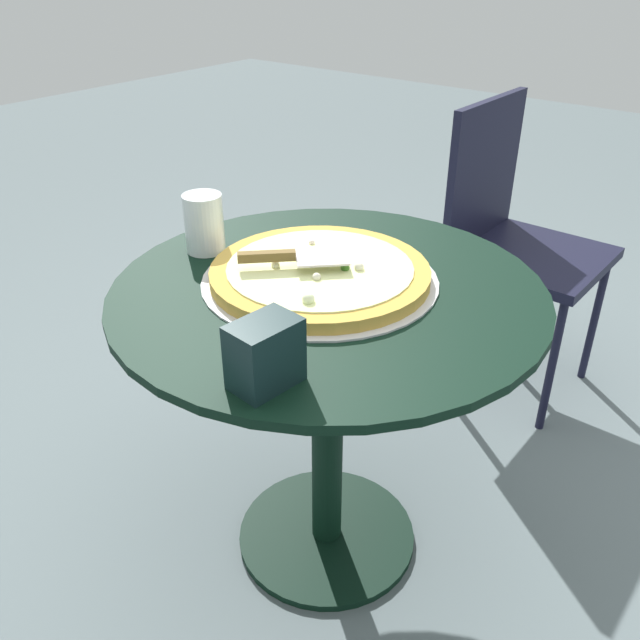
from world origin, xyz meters
name	(u,v)px	position (x,y,z in m)	size (l,w,h in m)	color
ground_plane	(327,536)	(0.00, 0.00, 0.00)	(10.00, 10.00, 0.00)	slate
patio_table	(328,363)	(0.00, 0.00, 0.51)	(0.84, 0.84, 0.68)	black
pizza_on_tray	(320,274)	(-0.03, 0.01, 0.70)	(0.46, 0.46, 0.05)	silver
pizza_server	(293,257)	(-0.07, -0.03, 0.73)	(0.18, 0.18, 0.02)	silver
drinking_cup	(204,223)	(-0.31, -0.03, 0.74)	(0.08, 0.08, 0.12)	white
napkin_dispenser	(265,354)	(0.12, -0.31, 0.73)	(0.10, 0.07, 0.11)	black
patio_chair_far	(512,229)	(0.00, 0.89, 0.51)	(0.40, 0.40, 0.87)	black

